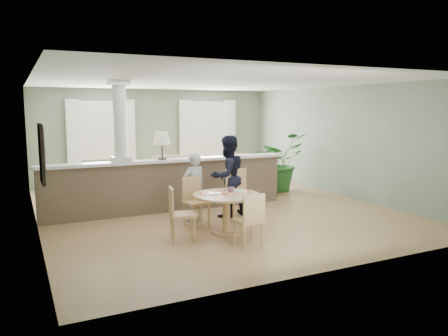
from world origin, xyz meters
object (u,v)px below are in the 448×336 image
houseplant (278,162)px  chair_side (178,211)px  chair_far_man (238,192)px  child_person (194,187)px  man_person (228,176)px  chair_near (250,218)px  sofa (206,175)px  dining_table (227,202)px  chair_far_boy (195,199)px

houseplant → chair_side: houseplant is taller
chair_far_man → chair_side: 1.72m
child_person → man_person: bearing=171.0°
chair_near → child_person: size_ratio=0.66×
chair_side → houseplant: bearing=-40.5°
sofa → chair_far_man: size_ratio=3.38×
man_person → chair_near: bearing=58.5°
sofa → chair_side: bearing=-107.6°
dining_table → sofa: bearing=72.5°
houseplant → dining_table: 4.27m
sofa → dining_table: bearing=-95.1°
chair_far_boy → child_person: bearing=62.5°
chair_side → child_person: child_person is taller
chair_far_boy → chair_near: size_ratio=1.03×
chair_far_man → chair_far_boy: bearing=-171.4°
sofa → chair_near: size_ratio=3.82×
houseplant → chair_near: houseplant is taller
dining_table → chair_side: bearing=-178.3°
sofa → chair_far_boy: size_ratio=3.70×
dining_table → chair_side: size_ratio=1.30×
houseplant → chair_side: (-3.90, -3.05, -0.27)m
chair_near → man_person: (0.57, 1.96, 0.34)m
dining_table → chair_far_boy: size_ratio=1.28×
chair_near → man_person: bearing=-107.7°
chair_near → man_person: 2.07m
sofa → chair_side: 3.87m
houseplant → dining_table: size_ratio=1.32×
sofa → chair_near: bearing=-91.8°
chair_far_man → child_person: bearing=169.8°
sofa → child_person: 2.61m
houseplant → chair_far_boy: 4.01m
chair_side → man_person: bearing=-41.0°
chair_near → chair_far_boy: bearing=-81.9°
child_person → man_person: man_person is taller
chair_far_man → child_person: size_ratio=0.74×
chair_far_man → man_person: size_ratio=0.60×
houseplant → chair_side: 4.96m
dining_table → child_person: size_ratio=0.87×
sofa → dining_table: (-1.05, -3.33, 0.07)m
dining_table → chair_near: (-0.02, -0.87, -0.08)m
chair_side → child_person: bearing=-22.0°
chair_far_boy → chair_side: chair_far_boy is taller
houseplant → man_person: man_person is taller
chair_side → chair_near: bearing=-122.5°
chair_far_man → child_person: child_person is taller
chair_near → dining_table: bearing=-92.5°
chair_side → chair_far_boy: bearing=-26.1°
dining_table → chair_far_man: 1.00m
chair_far_boy → child_person: 0.34m
chair_side → child_person: 1.29m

